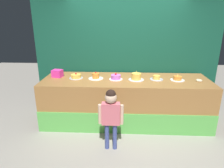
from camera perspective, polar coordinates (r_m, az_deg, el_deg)
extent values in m
plane|color=gray|center=(3.96, 3.80, -13.84)|extent=(12.00, 12.00, 0.00)
cube|color=#9E6B38|center=(4.21, 3.84, -4.67)|extent=(3.36, 1.05, 0.93)
cube|color=#59B24C|center=(3.85, 3.87, -11.30)|extent=(3.36, 0.02, 0.42)
cube|color=#144C38|center=(4.55, 3.99, 9.47)|extent=(4.09, 0.08, 2.81)
cylinder|color=#3F4C8C|center=(3.45, -1.44, -14.59)|extent=(0.07, 0.07, 0.47)
cylinder|color=#3F4C8C|center=(3.44, 0.82, -14.65)|extent=(0.07, 0.07, 0.47)
cube|color=#D86672|center=(3.23, -0.33, -8.42)|extent=(0.29, 0.13, 0.37)
cylinder|color=beige|center=(3.25, -3.44, -8.55)|extent=(0.06, 0.06, 0.33)
cylinder|color=beige|center=(3.24, 2.81, -8.69)|extent=(0.06, 0.06, 0.33)
sphere|color=beige|center=(3.12, -0.33, -3.88)|extent=(0.19, 0.19, 0.19)
sphere|color=black|center=(3.10, -0.34, -3.00)|extent=(0.16, 0.16, 0.16)
cube|color=#F534A5|center=(4.33, -15.28, 2.93)|extent=(0.23, 0.20, 0.15)
torus|color=beige|center=(4.26, 23.55, 0.94)|extent=(0.12, 0.12, 0.03)
cylinder|color=silver|center=(4.17, -10.17, 1.68)|extent=(0.28, 0.28, 0.01)
cylinder|color=#F2BF4C|center=(4.16, -10.21, 2.23)|extent=(0.20, 0.20, 0.07)
sphere|color=red|center=(4.14, -10.25, 2.94)|extent=(0.03, 0.03, 0.03)
cylinder|color=white|center=(4.09, -4.62, 1.58)|extent=(0.30, 0.30, 0.01)
cylinder|color=orange|center=(4.07, -4.65, 2.38)|extent=(0.14, 0.14, 0.11)
sphere|color=red|center=(4.05, -4.67, 3.32)|extent=(0.03, 0.03, 0.03)
cylinder|color=white|center=(4.03, 1.09, 1.39)|extent=(0.27, 0.27, 0.01)
cylinder|color=#CC66D8|center=(4.02, 1.09, 2.03)|extent=(0.19, 0.19, 0.08)
sphere|color=red|center=(4.00, 1.10, 2.89)|extent=(0.04, 0.04, 0.04)
cylinder|color=silver|center=(4.03, 6.89, 1.24)|extent=(0.31, 0.31, 0.01)
cylinder|color=#F2BF4C|center=(4.01, 6.93, 2.17)|extent=(0.19, 0.19, 0.13)
cone|color=#F2E566|center=(3.98, 6.98, 3.45)|extent=(0.02, 0.02, 0.06)
cylinder|color=silver|center=(4.12, 12.52, 1.31)|extent=(0.26, 0.26, 0.01)
cylinder|color=#F2BF4C|center=(4.10, 12.56, 1.88)|extent=(0.14, 0.14, 0.07)
cylinder|color=white|center=(4.18, 18.10, 1.08)|extent=(0.28, 0.28, 0.01)
cylinder|color=orange|center=(4.17, 18.16, 1.63)|extent=(0.16, 0.16, 0.07)
cone|color=#F2E566|center=(4.15, 18.25, 2.49)|extent=(0.02, 0.02, 0.06)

